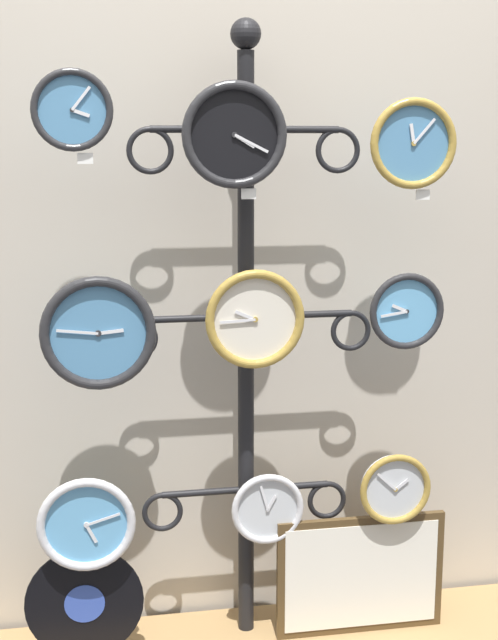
{
  "coord_description": "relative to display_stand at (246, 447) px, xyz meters",
  "views": [
    {
      "loc": [
        -0.43,
        -2.04,
        1.51
      ],
      "look_at": [
        0.0,
        0.36,
        1.03
      ],
      "focal_mm": 50.0,
      "sensor_mm": 36.0,
      "label": 1
    }
  ],
  "objects": [
    {
      "name": "clock_bottom_left",
      "position": [
        -0.47,
        -0.1,
        -0.16
      ],
      "size": [
        0.27,
        0.04,
        0.27
      ],
      "color": "#60A8DB"
    },
    {
      "name": "clock_middle_left",
      "position": [
        -0.42,
        -0.09,
        0.38
      ],
      "size": [
        0.31,
        0.04,
        0.31
      ],
      "color": "#4C84B2"
    },
    {
      "name": "price_tag_upper",
      "position": [
        -0.43,
        -0.09,
        0.84
      ],
      "size": [
        0.04,
        0.0,
        0.03
      ],
      "color": "white"
    },
    {
      "name": "picture_frame",
      "position": [
        0.33,
        -0.08,
        -0.39
      ],
      "size": [
        0.51,
        0.02,
        0.37
      ],
      "color": "#4C381E",
      "rests_on": "low_shelf"
    },
    {
      "name": "clock_bottom_center",
      "position": [
        0.05,
        -0.07,
        -0.16
      ],
      "size": [
        0.21,
        0.04,
        0.21
      ],
      "color": "silver"
    },
    {
      "name": "clock_top_left",
      "position": [
        -0.46,
        -0.09,
        0.96
      ],
      "size": [
        0.21,
        0.04,
        0.21
      ],
      "color": "#4C84B2"
    },
    {
      "name": "clock_middle_right",
      "position": [
        0.44,
        -0.11,
        0.41
      ],
      "size": [
        0.22,
        0.04,
        0.22
      ],
      "color": "#60A8DB"
    },
    {
      "name": "clock_top_right",
      "position": [
        0.45,
        -0.1,
        0.87
      ],
      "size": [
        0.25,
        0.04,
        0.25
      ],
      "color": "#4C84B2"
    },
    {
      "name": "vinyl_record",
      "position": [
        -0.48,
        -0.07,
        -0.41
      ],
      "size": [
        0.34,
        0.01,
        0.34
      ],
      "color": "black",
      "rests_on": "low_shelf"
    },
    {
      "name": "price_tag_lower",
      "position": [
        0.48,
        -0.1,
        0.74
      ],
      "size": [
        0.04,
        0.0,
        0.03
      ],
      "color": "white"
    },
    {
      "name": "clock_bottom_right",
      "position": [
        0.42,
        -0.11,
        -0.12
      ],
      "size": [
        0.22,
        0.04,
        0.22
      ],
      "color": "silver"
    },
    {
      "name": "price_tag_mid",
      "position": [
        -0.01,
        -0.11,
        0.74
      ],
      "size": [
        0.04,
        0.0,
        0.03
      ],
      "color": "white"
    },
    {
      "name": "clock_top_center",
      "position": [
        -0.05,
        -0.11,
        0.9
      ],
      "size": [
        0.28,
        0.04,
        0.28
      ],
      "color": "black"
    },
    {
      "name": "display_stand",
      "position": [
        0.0,
        0.0,
        0.0
      ],
      "size": [
        0.74,
        0.44,
        1.84
      ],
      "color": "black",
      "rests_on": "ground_plane"
    },
    {
      "name": "shop_wall",
      "position": [
        0.0,
        0.16,
        0.76
      ],
      "size": [
        4.4,
        0.04,
        2.8
      ],
      "color": "#BCB2A3",
      "rests_on": "ground_plane"
    },
    {
      "name": "clock_middle_center",
      "position": [
        0.01,
        -0.11,
        0.4
      ],
      "size": [
        0.27,
        0.04,
        0.27
      ],
      "color": "silver"
    }
  ]
}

